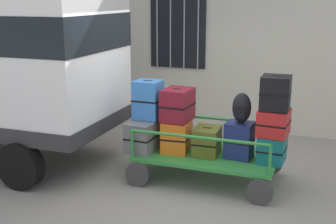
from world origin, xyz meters
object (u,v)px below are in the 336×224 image
at_px(suitcase_midleft_bottom, 177,136).
at_px(suitcase_center_bottom, 207,141).
at_px(luggage_cart, 207,158).
at_px(suitcase_midleft_middle, 178,105).
at_px(suitcase_midright_bottom, 239,140).
at_px(backpack, 242,108).
at_px(suitcase_left_bottom, 148,133).
at_px(suitcase_right_top, 276,93).
at_px(suitcase_right_middle, 274,122).
at_px(suitcase_right_bottom, 272,149).
at_px(suitcase_left_middle, 148,100).

distance_m(suitcase_midleft_bottom, suitcase_center_bottom, 0.48).
bearing_deg(luggage_cart, suitcase_midleft_middle, 177.27).
distance_m(suitcase_midright_bottom, backpack, 0.49).
height_order(suitcase_left_bottom, suitcase_right_top, suitcase_right_top).
relative_size(suitcase_midleft_bottom, suitcase_right_top, 1.12).
height_order(suitcase_midright_bottom, suitcase_right_middle, suitcase_right_middle).
relative_size(suitcase_center_bottom, suitcase_right_top, 1.06).
distance_m(suitcase_left_bottom, backpack, 1.54).
xyz_separation_m(suitcase_midleft_middle, suitcase_right_bottom, (1.43, -0.00, -0.52)).
xyz_separation_m(suitcase_right_top, backpack, (-0.46, -0.03, -0.25)).
height_order(suitcase_right_bottom, suitcase_right_middle, suitcase_right_middle).
bearing_deg(suitcase_right_top, suitcase_midleft_bottom, -178.22).
bearing_deg(suitcase_right_bottom, backpack, -177.84).
xyz_separation_m(suitcase_center_bottom, suitcase_right_top, (0.95, 0.04, 0.80)).
distance_m(suitcase_left_middle, suitcase_right_middle, 1.92).
bearing_deg(suitcase_midright_bottom, suitcase_midleft_middle, -179.76).
xyz_separation_m(luggage_cart, suitcase_midright_bottom, (0.48, 0.03, 0.34)).
xyz_separation_m(suitcase_right_bottom, backpack, (-0.46, -0.02, 0.56)).
bearing_deg(suitcase_midleft_middle, suitcase_midright_bottom, 0.24).
xyz_separation_m(suitcase_center_bottom, suitcase_right_middle, (0.95, 0.04, 0.38)).
height_order(suitcase_left_middle, suitcase_midleft_bottom, suitcase_left_middle).
bearing_deg(suitcase_right_bottom, suitcase_midright_bottom, 178.97).
bearing_deg(suitcase_midright_bottom, backpack, -52.04).
distance_m(suitcase_left_bottom, suitcase_midright_bottom, 1.43).
xyz_separation_m(luggage_cart, suitcase_right_top, (0.95, 0.03, 1.08)).
bearing_deg(luggage_cart, suitcase_center_bottom, -90.00).
bearing_deg(suitcase_midright_bottom, suitcase_right_bottom, -1.03).
height_order(suitcase_midleft_middle, suitcase_right_top, suitcase_right_top).
relative_size(luggage_cart, suitcase_right_top, 4.47).
relative_size(suitcase_midright_bottom, suitcase_right_middle, 1.06).
height_order(suitcase_center_bottom, backpack, backpack).
relative_size(luggage_cart, suitcase_right_middle, 4.20).
relative_size(suitcase_right_bottom, suitcase_right_top, 1.01).
relative_size(suitcase_midleft_bottom, suitcase_right_bottom, 1.10).
xyz_separation_m(luggage_cart, suitcase_right_middle, (0.95, 0.03, 0.65)).
distance_m(suitcase_left_middle, suitcase_center_bottom, 1.11).
distance_m(suitcase_midleft_bottom, backpack, 1.11).
bearing_deg(suitcase_midright_bottom, suitcase_right_middle, 0.60).
xyz_separation_m(suitcase_center_bottom, suitcase_midright_bottom, (0.48, 0.03, 0.06)).
height_order(luggage_cart, suitcase_right_middle, suitcase_right_middle).
height_order(luggage_cart, suitcase_right_top, suitcase_right_top).
distance_m(suitcase_right_middle, backpack, 0.49).
xyz_separation_m(suitcase_midright_bottom, suitcase_right_top, (0.48, 0.01, 0.74)).
relative_size(suitcase_right_top, backpack, 1.09).
bearing_deg(suitcase_midleft_bottom, suitcase_midleft_middle, 90.00).
bearing_deg(suitcase_center_bottom, suitcase_right_middle, 2.13).
xyz_separation_m(suitcase_left_middle, backpack, (1.45, -0.01, -0.01)).
xyz_separation_m(suitcase_midleft_bottom, suitcase_right_middle, (1.43, 0.04, 0.35)).
bearing_deg(luggage_cart, suitcase_right_top, 2.05).
bearing_deg(suitcase_midleft_bottom, backpack, 0.67).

